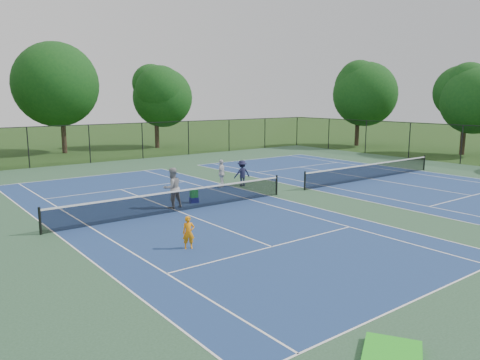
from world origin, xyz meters
TOP-DOWN VIEW (x-y plane):
  - ground at (0.00, 0.00)m, footprint 140.00×140.00m
  - court_pad at (0.00, 0.00)m, footprint 36.00×36.00m
  - tennis_court_left at (-7.00, 0.00)m, footprint 12.00×23.83m
  - tennis_court_right at (7.00, 0.00)m, footprint 12.00×23.83m
  - perimeter_fence at (0.00, 0.00)m, footprint 36.08×36.08m
  - tree_back_b at (-4.00, 26.00)m, footprint 7.60×7.60m
  - tree_back_c at (5.00, 25.00)m, footprint 6.00×6.00m
  - tree_side_e at (23.00, 14.00)m, footprint 6.60×6.60m
  - tree_side_f at (24.00, 3.00)m, footprint 5.80×5.80m
  - child_player at (-9.38, -4.80)m, footprint 0.49×0.41m
  - instructor at (-6.85, 0.80)m, footprint 0.96×0.77m
  - bystander_a at (-2.08, 3.58)m, footprint 0.98×0.90m
  - bystander_b at (-0.95, 3.11)m, footprint 1.07×0.73m
  - ball_crate at (-5.49, 1.10)m, footprint 0.45×0.37m
  - ball_hopper at (-5.49, 1.10)m, footprint 0.38×0.33m

SIDE VIEW (x-z plane):
  - ground at x=0.00m, z-range 0.00..0.00m
  - court_pad at x=0.00m, z-range 0.00..0.01m
  - tennis_court_left at x=-7.00m, z-range -0.44..0.63m
  - tennis_court_right at x=7.00m, z-range -0.44..0.63m
  - ball_crate at x=-5.49m, z-range 0.00..0.27m
  - ball_hopper at x=-5.49m, z-range 0.27..0.67m
  - child_player at x=-9.38m, z-range 0.00..1.14m
  - bystander_b at x=-0.95m, z-range 0.00..1.52m
  - bystander_a at x=-2.08m, z-range 0.00..1.61m
  - instructor at x=-6.85m, z-range 0.00..1.90m
  - perimeter_fence at x=0.00m, z-range 0.09..3.11m
  - tree_side_f at x=24.00m, z-range 1.19..9.31m
  - tree_back_c at x=5.00m, z-range 1.28..9.68m
  - tree_side_e at x=23.00m, z-range 1.37..10.25m
  - tree_back_b at x=-4.00m, z-range 1.58..11.61m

